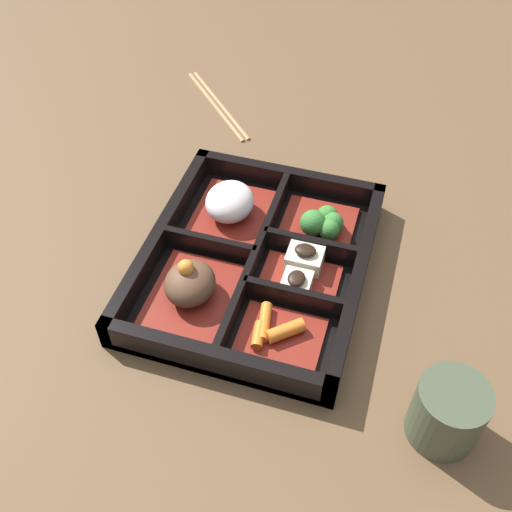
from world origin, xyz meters
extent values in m
plane|color=brown|center=(0.00, 0.00, 0.00)|extent=(3.00, 3.00, 0.00)
cube|color=black|center=(0.00, 0.00, 0.01)|extent=(0.30, 0.25, 0.01)
cube|color=black|center=(0.00, -0.12, 0.02)|extent=(0.30, 0.01, 0.04)
cube|color=black|center=(0.00, 0.12, 0.02)|extent=(0.30, 0.01, 0.04)
cube|color=black|center=(-0.14, 0.00, 0.02)|extent=(0.01, 0.25, 0.04)
cube|color=black|center=(0.14, 0.00, 0.02)|extent=(0.01, 0.25, 0.04)
cube|color=black|center=(0.00, 0.00, 0.02)|extent=(0.27, 0.01, 0.04)
cube|color=black|center=(-0.05, -0.06, 0.02)|extent=(0.01, 0.11, 0.04)
cube|color=black|center=(0.03, -0.06, 0.02)|extent=(0.01, 0.11, 0.04)
cube|color=black|center=(0.00, 0.06, 0.02)|extent=(0.01, 0.11, 0.04)
cube|color=maroon|center=(-0.07, 0.05, 0.01)|extent=(0.11, 0.09, 0.01)
ellipsoid|color=brown|center=(-0.07, 0.05, 0.03)|extent=(0.06, 0.06, 0.04)
sphere|color=orange|center=(-0.06, 0.06, 0.06)|extent=(0.02, 0.02, 0.02)
cube|color=maroon|center=(0.07, 0.05, 0.01)|extent=(0.11, 0.09, 0.01)
ellipsoid|color=silver|center=(0.07, 0.05, 0.04)|extent=(0.07, 0.06, 0.04)
cube|color=maroon|center=(-0.09, -0.05, 0.01)|extent=(0.07, 0.09, 0.01)
cylinder|color=orange|center=(-0.08, -0.03, 0.02)|extent=(0.05, 0.02, 0.01)
cylinder|color=orange|center=(-0.10, -0.03, 0.02)|extent=(0.03, 0.02, 0.01)
cylinder|color=orange|center=(-0.09, -0.06, 0.02)|extent=(0.04, 0.04, 0.01)
cube|color=maroon|center=(-0.01, -0.05, 0.01)|extent=(0.06, 0.09, 0.01)
cube|color=beige|center=(-0.03, -0.05, 0.02)|extent=(0.04, 0.03, 0.02)
ellipsoid|color=black|center=(-0.03, -0.05, 0.04)|extent=(0.02, 0.02, 0.01)
cube|color=beige|center=(0.01, -0.05, 0.03)|extent=(0.03, 0.04, 0.02)
ellipsoid|color=black|center=(0.01, -0.05, 0.04)|extent=(0.02, 0.02, 0.01)
cube|color=maroon|center=(0.08, -0.05, 0.01)|extent=(0.08, 0.09, 0.01)
sphere|color=#387A33|center=(0.07, -0.07, 0.03)|extent=(0.03, 0.03, 0.03)
sphere|color=#387A33|center=(0.06, -0.07, 0.03)|extent=(0.03, 0.03, 0.03)
sphere|color=#387A33|center=(0.08, -0.06, 0.03)|extent=(0.03, 0.03, 0.03)
sphere|color=#387A33|center=(0.07, -0.05, 0.03)|extent=(0.03, 0.03, 0.03)
cylinder|color=#424C38|center=(-0.14, -0.23, 0.03)|extent=(0.07, 0.07, 0.07)
cylinder|color=#597A38|center=(-0.14, -0.23, 0.07)|extent=(0.05, 0.05, 0.01)
cylinder|color=#A87F51|center=(0.30, 0.16, 0.00)|extent=(0.15, 0.14, 0.01)
cylinder|color=#A87F51|center=(0.31, 0.15, 0.00)|extent=(0.15, 0.14, 0.01)
camera|label=1|loc=(-0.44, -0.13, 0.53)|focal=42.00mm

